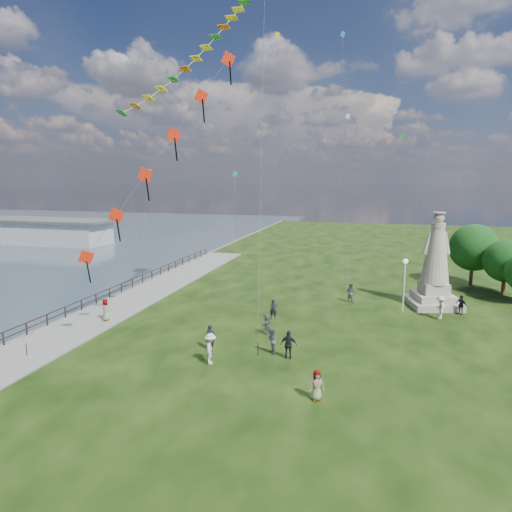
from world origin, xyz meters
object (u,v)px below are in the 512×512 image
(person_11, at_px, (267,324))
(lamppost, at_px, (405,274))
(statue, at_px, (435,271))
(person_0, at_px, (210,337))
(person_1, at_px, (271,341))
(person_3, at_px, (289,345))
(person_2, at_px, (210,349))
(pier_pavilion, at_px, (35,231))
(person_8, at_px, (440,307))
(person_10, at_px, (106,311))
(person_6, at_px, (273,309))
(person_7, at_px, (350,292))
(person_4, at_px, (317,385))
(person_9, at_px, (461,305))

(person_11, bearing_deg, lamppost, 145.11)
(statue, xyz_separation_m, person_0, (-15.32, -14.35, -2.29))
(person_1, xyz_separation_m, person_3, (1.21, -0.42, 0.06))
(person_0, bearing_deg, person_2, -78.71)
(person_0, relative_size, person_1, 0.98)
(pier_pavilion, distance_m, person_8, 70.48)
(lamppost, distance_m, person_1, 14.49)
(statue, relative_size, person_2, 4.37)
(statue, xyz_separation_m, person_11, (-12.43, -10.58, -2.41))
(pier_pavilion, relative_size, person_10, 17.41)
(pier_pavilion, height_order, person_6, pier_pavilion)
(pier_pavilion, relative_size, person_3, 16.49)
(person_2, xyz_separation_m, person_11, (2.09, 5.76, -0.23))
(pier_pavilion, relative_size, person_6, 18.72)
(lamppost, xyz_separation_m, person_7, (-4.42, 2.06, -2.42))
(person_11, bearing_deg, pier_pavilion, -108.01)
(person_3, bearing_deg, lamppost, -127.01)
(person_7, xyz_separation_m, person_11, (-5.36, -10.02, -0.16))
(person_3, distance_m, person_11, 4.48)
(person_4, distance_m, person_9, 19.64)
(person_10, bearing_deg, person_11, -106.45)
(person_6, bearing_deg, person_3, -86.25)
(lamppost, bearing_deg, person_2, -130.85)
(statue, relative_size, person_7, 4.70)
(lamppost, relative_size, person_1, 2.69)
(person_6, height_order, person_10, person_10)
(statue, relative_size, person_8, 4.37)
(person_0, bearing_deg, person_11, 42.09)
(statue, bearing_deg, pier_pavilion, 144.47)
(person_0, relative_size, person_4, 1.06)
(person_2, bearing_deg, person_11, -40.23)
(person_4, bearing_deg, lamppost, 49.82)
(pier_pavilion, bearing_deg, person_4, -37.44)
(person_2, bearing_deg, person_6, -31.30)
(person_10, bearing_deg, person_4, -133.25)
(person_6, distance_m, person_10, 13.19)
(person_1, distance_m, person_4, 6.14)
(statue, xyz_separation_m, person_7, (-7.08, -0.55, -2.25))
(person_2, bearing_deg, lamppost, -61.10)
(person_1, relative_size, person_8, 0.90)
(person_8, bearing_deg, lamppost, -118.37)
(person_7, bearing_deg, person_2, 89.14)
(person_4, distance_m, person_11, 9.62)
(pier_pavilion, bearing_deg, person_0, -38.27)
(lamppost, distance_m, person_9, 5.26)
(person_2, bearing_deg, person_4, -131.67)
(statue, bearing_deg, person_11, -154.37)
(person_8, xyz_separation_m, person_9, (1.83, 1.71, -0.12))
(person_2, relative_size, person_11, 1.31)
(statue, height_order, person_1, statue)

